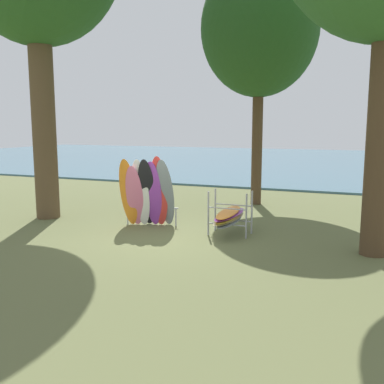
% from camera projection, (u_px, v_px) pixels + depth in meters
% --- Properties ---
extents(ground_plane, '(80.00, 80.00, 0.00)m').
position_uv_depth(ground_plane, '(162.00, 238.00, 11.93)').
color(ground_plane, '#60663D').
extents(lake_water, '(80.00, 36.00, 0.10)m').
position_uv_depth(lake_water, '(305.00, 161.00, 37.55)').
color(lake_water, '#477084').
rests_on(lake_water, ground).
extents(tree_mid_behind, '(4.40, 4.40, 9.20)m').
position_uv_depth(tree_mid_behind, '(260.00, 29.00, 16.18)').
color(tree_mid_behind, '#4C3823').
rests_on(tree_mid_behind, ground).
extents(leaning_board_pile, '(1.71, 1.22, 2.20)m').
position_uv_depth(leaning_board_pile, '(147.00, 194.00, 13.10)').
color(leaning_board_pile, orange).
rests_on(leaning_board_pile, ground).
extents(board_storage_rack, '(1.15, 2.13, 1.25)m').
position_uv_depth(board_storage_rack, '(229.00, 216.00, 12.30)').
color(board_storage_rack, '#9EA0A5').
rests_on(board_storage_rack, ground).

